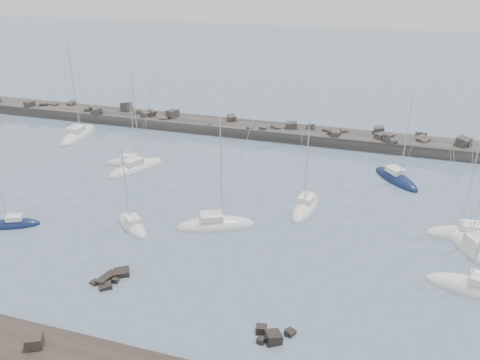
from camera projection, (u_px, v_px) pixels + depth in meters
name	position (u px, v px, depth m)	size (l,w,h in m)	color
ground	(176.00, 242.00, 53.19)	(400.00, 400.00, 0.00)	slate
rock_cluster_near	(113.00, 280.00, 46.93)	(3.47, 4.14, 1.24)	black
rock_cluster_far	(273.00, 335.00, 39.57)	(3.55, 2.67, 1.29)	black
breakwater	(223.00, 129.00, 87.89)	(115.00, 7.35, 5.16)	#2F2C2A
sailboat_1	(78.00, 135.00, 85.44)	(4.67, 11.55, 17.65)	silver
sailboat_2	(13.00, 225.00, 56.39)	(6.59, 4.43, 10.20)	#101C45
sailboat_3	(136.00, 168.00, 71.72)	(7.05, 9.96, 15.30)	silver
sailboat_4	(132.00, 163.00, 73.64)	(8.54, 4.39, 12.89)	silver
sailboat_5	(132.00, 226.00, 56.15)	(6.59, 5.84, 10.87)	silver
sailboat_6	(305.00, 208.00, 60.30)	(3.56, 8.69, 13.43)	silver
sailboat_7	(216.00, 225.00, 56.24)	(9.77, 6.45, 14.82)	silver
sailboat_8	(396.00, 179.00, 68.13)	(7.73, 8.68, 14.19)	#101C45
sailboat_9	(465.00, 236.00, 54.09)	(9.04, 3.62, 14.06)	silver
sailboat_10	(474.00, 249.00, 51.53)	(7.15, 9.87, 15.26)	silver
sailboat_14	(477.00, 290.00, 45.19)	(9.87, 4.38, 15.07)	silver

